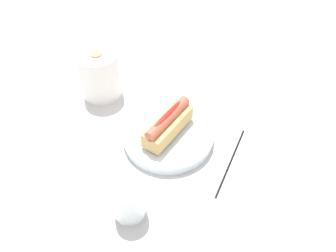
% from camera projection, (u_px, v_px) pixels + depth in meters
% --- Properties ---
extents(ground_plane, '(2.40, 2.40, 0.00)m').
position_uv_depth(ground_plane, '(165.00, 133.00, 0.84)').
color(ground_plane, beige).
extents(serving_bowl, '(0.23, 0.23, 0.03)m').
position_uv_depth(serving_bowl, '(168.00, 136.00, 0.81)').
color(serving_bowl, silver).
rests_on(serving_bowl, ground_plane).
extents(hotdog_front, '(0.15, 0.06, 0.06)m').
position_uv_depth(hotdog_front, '(168.00, 124.00, 0.79)').
color(hotdog_front, tan).
rests_on(hotdog_front, serving_bowl).
extents(water_glass, '(0.07, 0.07, 0.09)m').
position_uv_depth(water_glass, '(128.00, 202.00, 0.66)').
color(water_glass, white).
rests_on(water_glass, ground_plane).
extents(paper_towel_roll, '(0.11, 0.11, 0.13)m').
position_uv_depth(paper_towel_roll, '(100.00, 75.00, 0.91)').
color(paper_towel_roll, white).
rests_on(paper_towel_roll, ground_plane).
extents(chopstick_near, '(0.22, 0.03, 0.01)m').
position_uv_depth(chopstick_near, '(232.00, 160.00, 0.78)').
color(chopstick_near, black).
rests_on(chopstick_near, ground_plane).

